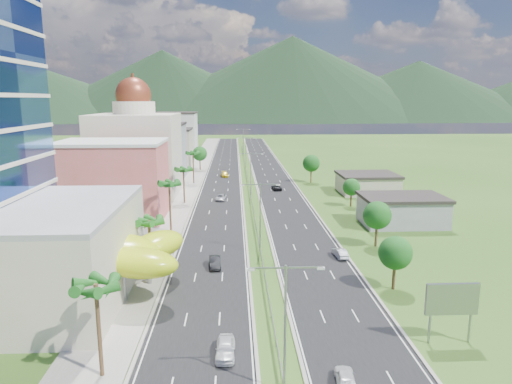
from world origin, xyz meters
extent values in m
plane|color=#2D5119|center=(0.00, 0.00, 0.00)|extent=(500.00, 500.00, 0.00)
cube|color=black|center=(-7.50, 90.00, 0.02)|extent=(11.00, 260.00, 0.04)
cube|color=black|center=(7.50, 90.00, 0.02)|extent=(11.00, 260.00, 0.04)
cube|color=gray|center=(-17.00, 90.00, 0.06)|extent=(7.00, 260.00, 0.12)
cube|color=gray|center=(0.00, 72.00, 0.62)|extent=(0.08, 216.00, 0.28)
cube|color=gray|center=(0.00, 174.00, 0.35)|extent=(0.10, 0.12, 0.70)
cylinder|color=gray|center=(0.00, -25.00, 5.50)|extent=(0.20, 0.20, 11.00)
cube|color=gray|center=(-1.44, -25.00, 10.80)|extent=(2.88, 0.12, 0.12)
cube|color=gray|center=(1.44, -25.00, 10.80)|extent=(2.88, 0.12, 0.12)
cube|color=silver|center=(-2.72, -25.00, 10.70)|extent=(0.60, 0.25, 0.18)
cube|color=silver|center=(2.72, -25.00, 10.70)|extent=(0.60, 0.25, 0.18)
cylinder|color=gray|center=(0.00, 10.00, 5.50)|extent=(0.20, 0.20, 11.00)
cube|color=gray|center=(-1.44, 10.00, 10.80)|extent=(2.88, 0.12, 0.12)
cube|color=gray|center=(1.44, 10.00, 10.80)|extent=(2.88, 0.12, 0.12)
cube|color=silver|center=(-2.72, 10.00, 10.70)|extent=(0.60, 0.25, 0.18)
cube|color=silver|center=(2.72, 10.00, 10.70)|extent=(0.60, 0.25, 0.18)
cylinder|color=gray|center=(0.00, 50.00, 5.50)|extent=(0.20, 0.20, 11.00)
cube|color=gray|center=(-1.44, 50.00, 10.80)|extent=(2.88, 0.12, 0.12)
cube|color=gray|center=(1.44, 50.00, 10.80)|extent=(2.88, 0.12, 0.12)
cube|color=silver|center=(-2.72, 50.00, 10.70)|extent=(0.60, 0.25, 0.18)
cube|color=silver|center=(2.72, 50.00, 10.70)|extent=(0.60, 0.25, 0.18)
cylinder|color=gray|center=(0.00, 95.00, 5.50)|extent=(0.20, 0.20, 11.00)
cube|color=gray|center=(-1.44, 95.00, 10.80)|extent=(2.88, 0.12, 0.12)
cube|color=gray|center=(1.44, 95.00, 10.80)|extent=(2.88, 0.12, 0.12)
cube|color=silver|center=(-2.72, 95.00, 10.70)|extent=(0.60, 0.25, 0.18)
cube|color=silver|center=(2.72, 95.00, 10.70)|extent=(0.60, 0.25, 0.18)
cylinder|color=gray|center=(0.00, 140.00, 5.50)|extent=(0.20, 0.20, 11.00)
cube|color=gray|center=(-1.44, 140.00, 10.80)|extent=(2.88, 0.12, 0.12)
cube|color=gray|center=(1.44, 140.00, 10.80)|extent=(2.88, 0.12, 0.12)
cube|color=silver|center=(-2.72, 140.00, 10.70)|extent=(0.60, 0.25, 0.18)
cube|color=silver|center=(2.72, 140.00, 10.70)|extent=(0.60, 0.25, 0.18)
cylinder|color=gray|center=(-24.00, -2.00, 2.00)|extent=(0.50, 0.50, 4.00)
cylinder|color=gray|center=(-17.00, -7.00, 2.00)|extent=(0.50, 0.50, 4.00)
cylinder|color=gray|center=(-21.00, -10.00, 2.00)|extent=(0.50, 0.50, 4.00)
cylinder|color=gray|center=(-15.00, -2.00, 2.00)|extent=(0.50, 0.50, 4.00)
cube|color=#CA5A53|center=(-28.00, 32.00, 7.50)|extent=(20.00, 15.00, 15.00)
cube|color=beige|center=(-28.00, 55.00, 10.00)|extent=(20.00, 20.00, 20.00)
cylinder|color=beige|center=(-28.00, 55.00, 21.50)|extent=(10.00, 10.00, 3.00)
sphere|color=maroon|center=(-28.00, 55.00, 24.50)|extent=(8.40, 8.40, 8.40)
cube|color=gray|center=(-27.00, 80.00, 8.00)|extent=(16.00, 15.00, 16.00)
cube|color=#B8B097|center=(-27.00, 102.00, 6.50)|extent=(16.00, 15.00, 13.00)
cube|color=silver|center=(-27.00, 125.00, 9.00)|extent=(16.00, 15.00, 18.00)
cylinder|color=gray|center=(15.00, -18.00, 1.60)|extent=(0.24, 0.24, 3.20)
cylinder|color=gray|center=(19.00, -18.00, 1.60)|extent=(0.24, 0.24, 3.20)
cube|color=#D85919|center=(17.00, -18.00, 4.60)|extent=(5.20, 0.35, 3.20)
cube|color=gray|center=(28.00, 25.00, 2.50)|extent=(15.00, 10.00, 5.00)
cube|color=#B8B097|center=(30.00, 55.00, 2.20)|extent=(14.00, 12.00, 4.40)
cylinder|color=#47301C|center=(-15.50, -22.00, 4.25)|extent=(0.36, 0.36, 8.50)
cylinder|color=#47301C|center=(-15.50, 2.00, 3.75)|extent=(0.36, 0.36, 7.50)
cylinder|color=#47301C|center=(-15.50, 22.00, 4.50)|extent=(0.36, 0.36, 9.00)
cylinder|color=#47301C|center=(-15.50, 45.00, 4.00)|extent=(0.36, 0.36, 8.00)
cylinder|color=#47301C|center=(-15.50, 70.00, 4.40)|extent=(0.36, 0.36, 8.80)
cylinder|color=#47301C|center=(-15.50, 95.00, 2.45)|extent=(0.40, 0.40, 4.90)
sphere|color=#1C5A1C|center=(-15.50, 95.00, 5.60)|extent=(4.90, 4.90, 4.90)
cylinder|color=#47301C|center=(16.00, -5.00, 2.10)|extent=(0.40, 0.40, 4.20)
sphere|color=#1C5A1C|center=(16.00, -5.00, 4.80)|extent=(4.20, 4.20, 4.20)
cylinder|color=#47301C|center=(19.00, 12.00, 2.27)|extent=(0.40, 0.40, 4.55)
sphere|color=#1C5A1C|center=(19.00, 12.00, 5.20)|extent=(4.55, 4.55, 4.55)
cylinder|color=#47301C|center=(22.00, 40.00, 1.92)|extent=(0.40, 0.40, 3.85)
sphere|color=#1C5A1C|center=(22.00, 40.00, 4.40)|extent=(3.85, 3.85, 3.85)
cylinder|color=#47301C|center=(18.00, 70.00, 2.45)|extent=(0.40, 0.40, 4.90)
sphere|color=#1C5A1C|center=(18.00, 70.00, 5.60)|extent=(4.90, 4.90, 4.90)
imported|color=white|center=(-4.90, -19.32, 0.79)|extent=(1.87, 4.44, 1.50)
imported|color=black|center=(-6.80, 3.72, 0.77)|extent=(1.93, 4.53, 1.45)
imported|color=#A9ABB1|center=(-7.14, 47.66, 0.71)|extent=(2.77, 5.05, 1.34)
imported|color=gold|center=(-6.92, 80.99, 0.78)|extent=(2.58, 5.31, 1.49)
imported|color=silver|center=(5.19, -24.45, 0.73)|extent=(2.09, 4.21, 1.38)
imported|color=#AAACB2|center=(11.96, 6.93, 0.72)|extent=(1.87, 4.26, 1.36)
imported|color=black|center=(7.16, 59.59, 0.70)|extent=(2.61, 4.92, 1.32)
imported|color=black|center=(-12.30, -1.74, 0.60)|extent=(0.80, 1.81, 1.12)
camera|label=1|loc=(-3.88, -58.08, 23.54)|focal=32.00mm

